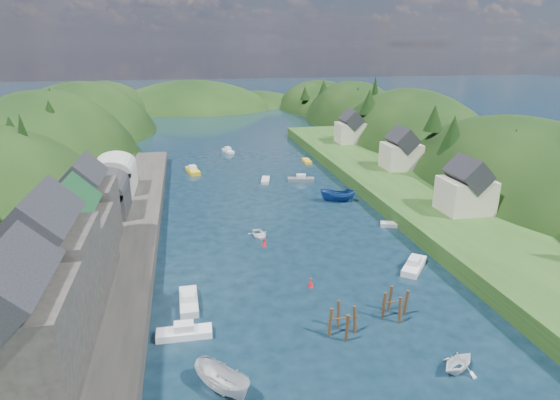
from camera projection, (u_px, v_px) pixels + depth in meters
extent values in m
plane|color=black|center=(258.00, 185.00, 92.11)|extent=(600.00, 600.00, 0.00)
ellipsoid|color=black|center=(52.00, 203.00, 109.69)|extent=(44.00, 75.56, 52.00)
ellipsoid|color=black|center=(86.00, 159.00, 149.45)|extent=(44.00, 75.56, 48.19)
ellipsoid|color=black|center=(105.00, 131.00, 187.97)|extent=(44.00, 75.56, 39.00)
ellipsoid|color=black|center=(514.00, 238.00, 86.37)|extent=(36.00, 75.56, 44.49)
ellipsoid|color=black|center=(408.00, 179.00, 126.53)|extent=(36.00, 75.56, 48.00)
ellipsoid|color=black|center=(353.00, 145.00, 166.31)|extent=(36.00, 75.56, 44.49)
ellipsoid|color=black|center=(320.00, 123.00, 204.88)|extent=(36.00, 75.56, 36.00)
ellipsoid|color=black|center=(193.00, 131.00, 204.91)|extent=(80.00, 60.00, 44.00)
ellipsoid|color=black|center=(253.00, 130.00, 220.15)|extent=(70.00, 56.00, 36.00)
cone|color=black|center=(24.00, 141.00, 69.20)|extent=(3.35, 3.35, 8.27)
cone|color=black|center=(11.00, 133.00, 77.86)|extent=(4.18, 4.18, 5.92)
cone|color=black|center=(51.00, 116.00, 91.38)|extent=(4.73, 4.73, 6.37)
cone|color=black|center=(52.00, 105.00, 103.96)|extent=(4.34, 4.34, 7.67)
cone|color=black|center=(73.00, 123.00, 111.91)|extent=(5.28, 5.28, 5.18)
cone|color=black|center=(62.00, 103.00, 119.45)|extent=(4.77, 4.77, 5.85)
cone|color=black|center=(105.00, 111.00, 130.81)|extent=(4.07, 4.07, 5.07)
cone|color=black|center=(90.00, 99.00, 146.17)|extent=(4.56, 4.56, 8.58)
cone|color=black|center=(93.00, 104.00, 151.15)|extent=(4.75, 4.75, 5.34)
cone|color=black|center=(103.00, 98.00, 163.32)|extent=(4.27, 4.27, 6.46)
cone|color=black|center=(514.00, 146.00, 76.02)|extent=(5.03, 5.03, 5.56)
cone|color=black|center=(453.00, 136.00, 85.05)|extent=(5.29, 5.29, 7.57)
cone|color=black|center=(434.00, 118.00, 94.42)|extent=(4.07, 4.07, 5.35)
cone|color=black|center=(418.00, 128.00, 106.16)|extent=(3.40, 3.40, 5.80)
cone|color=black|center=(403.00, 107.00, 120.01)|extent=(4.94, 4.94, 7.90)
cone|color=black|center=(369.00, 102.00, 120.35)|extent=(5.25, 5.25, 6.45)
cone|color=black|center=(375.00, 92.00, 135.28)|extent=(3.36, 3.36, 9.44)
cone|color=black|center=(358.00, 97.00, 148.81)|extent=(4.57, 4.57, 6.45)
cone|color=black|center=(339.00, 97.00, 162.47)|extent=(3.59, 3.59, 6.21)
cone|color=black|center=(324.00, 87.00, 171.12)|extent=(4.14, 4.14, 5.55)
cone|color=black|center=(305.00, 93.00, 181.65)|extent=(3.83, 3.83, 5.32)
cube|color=#2D2B28|center=(108.00, 254.00, 59.35)|extent=(12.00, 110.00, 2.00)
cube|color=#234719|center=(48.00, 257.00, 57.95)|extent=(12.00, 110.00, 2.50)
cube|color=#2D2B28|center=(18.00, 345.00, 33.23)|extent=(8.00, 9.00, 8.00)
cube|color=black|center=(5.00, 282.00, 31.66)|extent=(5.88, 9.36, 5.88)
cube|color=#2D2B28|center=(49.00, 279.00, 41.43)|extent=(8.00, 9.00, 9.00)
cube|color=black|center=(39.00, 222.00, 39.71)|extent=(5.88, 9.36, 5.88)
cube|color=#2D2B28|center=(73.00, 248.00, 50.12)|extent=(8.00, 9.00, 7.00)
cube|color=#1E592D|center=(67.00, 209.00, 48.70)|extent=(5.88, 9.36, 5.88)
cube|color=#2D2B28|center=(87.00, 215.00, 58.32)|extent=(7.00, 8.00, 8.00)
cube|color=black|center=(82.00, 178.00, 56.79)|extent=(5.15, 8.32, 5.15)
cube|color=#2D2D30|center=(104.00, 201.00, 70.11)|extent=(7.00, 9.00, 4.00)
cylinder|color=#2D2D30|center=(102.00, 188.00, 69.48)|extent=(7.00, 9.00, 7.00)
cube|color=#B2B2A8|center=(114.00, 179.00, 81.26)|extent=(7.00, 9.00, 4.00)
cylinder|color=#B2B2A8|center=(113.00, 168.00, 80.63)|extent=(7.00, 9.00, 7.00)
cube|color=#234719|center=(398.00, 186.00, 87.17)|extent=(16.00, 120.00, 2.40)
cube|color=beige|center=(465.00, 195.00, 69.65)|extent=(7.00, 6.00, 5.00)
cube|color=black|center=(468.00, 174.00, 68.59)|extent=(5.15, 6.24, 5.15)
cube|color=beige|center=(401.00, 156.00, 94.20)|extent=(7.00, 6.00, 5.00)
cube|color=black|center=(402.00, 140.00, 93.14)|extent=(5.15, 6.24, 5.15)
cube|color=beige|center=(351.00, 133.00, 119.10)|extent=(7.00, 6.00, 5.00)
cube|color=black|center=(351.00, 119.00, 118.05)|extent=(5.15, 6.24, 5.15)
cylinder|color=#382314|center=(355.00, 322.00, 44.53)|extent=(0.32, 0.32, 3.48)
cylinder|color=#382314|center=(338.00, 316.00, 45.44)|extent=(0.32, 0.32, 3.48)
cylinder|color=#382314|center=(330.00, 325.00, 44.07)|extent=(0.32, 0.32, 3.48)
cylinder|color=#382314|center=(347.00, 331.00, 43.16)|extent=(0.32, 0.32, 3.48)
cylinder|color=#382314|center=(343.00, 318.00, 44.11)|extent=(2.95, 0.16, 0.16)
cylinder|color=#382314|center=(406.00, 305.00, 47.41)|extent=(0.32, 0.32, 3.43)
cylinder|color=#382314|center=(390.00, 301.00, 48.29)|extent=(0.32, 0.32, 3.43)
cylinder|color=#382314|center=(384.00, 308.00, 46.96)|extent=(0.32, 0.32, 3.43)
cylinder|color=#382314|center=(400.00, 313.00, 46.08)|extent=(0.32, 0.32, 3.43)
cylinder|color=#382314|center=(395.00, 302.00, 47.00)|extent=(2.85, 0.16, 0.16)
cone|color=red|center=(311.00, 283.00, 53.21)|extent=(0.70, 0.70, 0.90)
sphere|color=red|center=(311.00, 279.00, 53.05)|extent=(0.30, 0.30, 0.30)
cone|color=red|center=(264.00, 242.00, 64.11)|extent=(0.70, 0.70, 0.90)
sphere|color=red|center=(264.00, 239.00, 63.96)|extent=(0.30, 0.30, 0.30)
imported|color=silver|center=(223.00, 381.00, 36.96)|extent=(5.32, 5.98, 2.26)
cube|color=yellow|center=(307.00, 161.00, 109.57)|extent=(1.52, 4.46, 0.62)
cube|color=gold|center=(193.00, 171.00, 100.67)|extent=(3.19, 6.33, 0.85)
cube|color=silver|center=(193.00, 167.00, 100.41)|extent=(1.80, 2.36, 0.70)
cube|color=slate|center=(301.00, 180.00, 94.34)|extent=(5.53, 2.73, 0.74)
cube|color=silver|center=(301.00, 176.00, 94.10)|extent=(2.05, 1.55, 0.70)
imported|color=white|center=(459.00, 362.00, 39.42)|extent=(4.76, 4.54, 1.96)
cube|color=silver|center=(395.00, 225.00, 70.88)|extent=(4.59, 2.83, 0.61)
cube|color=silver|center=(189.00, 302.00, 49.54)|extent=(1.95, 5.67, 0.79)
cube|color=silver|center=(188.00, 295.00, 49.29)|extent=(1.33, 1.99, 0.70)
cube|color=silver|center=(228.00, 151.00, 119.64)|extent=(2.86, 5.15, 0.69)
cube|color=silver|center=(228.00, 148.00, 119.41)|extent=(1.55, 1.95, 0.70)
imported|color=navy|center=(337.00, 196.00, 81.91)|extent=(6.56, 3.62, 2.40)
cube|color=white|center=(414.00, 266.00, 57.49)|extent=(5.05, 5.55, 0.79)
cube|color=silver|center=(415.00, 260.00, 57.24)|extent=(2.27, 2.36, 0.70)
cube|color=silver|center=(265.00, 180.00, 94.13)|extent=(2.51, 4.71, 0.63)
imported|color=silver|center=(259.00, 235.00, 67.22)|extent=(3.13, 4.15, 0.81)
cube|color=white|center=(184.00, 333.00, 44.16)|extent=(5.23, 1.81, 0.73)
cube|color=silver|center=(184.00, 327.00, 43.93)|extent=(1.84, 1.23, 0.70)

